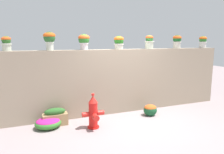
{
  "coord_description": "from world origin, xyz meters",
  "views": [
    {
      "loc": [
        -2.45,
        -4.69,
        2.09
      ],
      "look_at": [
        -0.33,
        0.74,
        1.09
      ],
      "focal_mm": 34.08,
      "sensor_mm": 36.0,
      "label": 1
    }
  ],
  "objects_px": {
    "potted_plant_1": "(49,38)",
    "planter_box": "(55,117)",
    "flower_bush_right": "(48,123)",
    "potted_plant_6": "(203,41)",
    "flower_bush_left": "(150,109)",
    "potted_plant_3": "(119,42)",
    "potted_plant_2": "(84,40)",
    "potted_plant_4": "(149,41)",
    "potted_plant_5": "(177,40)",
    "fire_hydrant": "(93,113)",
    "potted_plant_0": "(6,42)"
  },
  "relations": [
    {
      "from": "potted_plant_1",
      "to": "planter_box",
      "type": "bearing_deg",
      "value": -89.43
    },
    {
      "from": "flower_bush_right",
      "to": "potted_plant_6",
      "type": "bearing_deg",
      "value": 5.6
    },
    {
      "from": "flower_bush_left",
      "to": "planter_box",
      "type": "relative_size",
      "value": 0.63
    },
    {
      "from": "potted_plant_3",
      "to": "potted_plant_2",
      "type": "bearing_deg",
      "value": 177.09
    },
    {
      "from": "potted_plant_6",
      "to": "flower_bush_right",
      "type": "relative_size",
      "value": 0.64
    },
    {
      "from": "potted_plant_6",
      "to": "planter_box",
      "type": "distance_m",
      "value": 5.29
    },
    {
      "from": "potted_plant_4",
      "to": "potted_plant_5",
      "type": "height_order",
      "value": "potted_plant_5"
    },
    {
      "from": "potted_plant_3",
      "to": "planter_box",
      "type": "distance_m",
      "value": 2.67
    },
    {
      "from": "flower_bush_right",
      "to": "potted_plant_3",
      "type": "bearing_deg",
      "value": 13.86
    },
    {
      "from": "potted_plant_1",
      "to": "potted_plant_4",
      "type": "relative_size",
      "value": 1.14
    },
    {
      "from": "fire_hydrant",
      "to": "flower_bush_left",
      "type": "relative_size",
      "value": 2.23
    },
    {
      "from": "potted_plant_6",
      "to": "fire_hydrant",
      "type": "relative_size",
      "value": 0.47
    },
    {
      "from": "potted_plant_1",
      "to": "potted_plant_2",
      "type": "distance_m",
      "value": 0.89
    },
    {
      "from": "potted_plant_6",
      "to": "flower_bush_left",
      "type": "xyz_separation_m",
      "value": [
        -2.36,
        -0.64,
        -1.9
      ]
    },
    {
      "from": "potted_plant_0",
      "to": "potted_plant_4",
      "type": "bearing_deg",
      "value": -0.8
    },
    {
      "from": "potted_plant_2",
      "to": "flower_bush_left",
      "type": "xyz_separation_m",
      "value": [
        1.7,
        -0.7,
        -1.93
      ]
    },
    {
      "from": "potted_plant_1",
      "to": "flower_bush_right",
      "type": "bearing_deg",
      "value": -107.92
    },
    {
      "from": "potted_plant_0",
      "to": "fire_hydrant",
      "type": "xyz_separation_m",
      "value": [
        1.84,
        -0.96,
        -1.67
      ]
    },
    {
      "from": "potted_plant_2",
      "to": "flower_bush_right",
      "type": "bearing_deg",
      "value": -152.33
    },
    {
      "from": "potted_plant_1",
      "to": "fire_hydrant",
      "type": "xyz_separation_m",
      "value": [
        0.85,
        -0.95,
        -1.77
      ]
    },
    {
      "from": "potted_plant_3",
      "to": "flower_bush_left",
      "type": "bearing_deg",
      "value": -42.92
    },
    {
      "from": "potted_plant_2",
      "to": "planter_box",
      "type": "xyz_separation_m",
      "value": [
        -0.89,
        -0.45,
        -1.89
      ]
    },
    {
      "from": "planter_box",
      "to": "potted_plant_0",
      "type": "bearing_deg",
      "value": 155.43
    },
    {
      "from": "flower_bush_right",
      "to": "fire_hydrant",
      "type": "bearing_deg",
      "value": -21.24
    },
    {
      "from": "potted_plant_5",
      "to": "potted_plant_6",
      "type": "xyz_separation_m",
      "value": [
        1.03,
        -0.03,
        -0.02
      ]
    },
    {
      "from": "potted_plant_3",
      "to": "planter_box",
      "type": "bearing_deg",
      "value": -168.03
    },
    {
      "from": "potted_plant_2",
      "to": "flower_bush_right",
      "type": "distance_m",
      "value": 2.31
    },
    {
      "from": "potted_plant_4",
      "to": "potted_plant_5",
      "type": "bearing_deg",
      "value": 1.23
    },
    {
      "from": "potted_plant_4",
      "to": "planter_box",
      "type": "bearing_deg",
      "value": -172.09
    },
    {
      "from": "flower_bush_left",
      "to": "fire_hydrant",
      "type": "bearing_deg",
      "value": -171.53
    },
    {
      "from": "potted_plant_0",
      "to": "potted_plant_4",
      "type": "relative_size",
      "value": 0.87
    },
    {
      "from": "flower_bush_left",
      "to": "flower_bush_right",
      "type": "height_order",
      "value": "flower_bush_left"
    },
    {
      "from": "potted_plant_1",
      "to": "potted_plant_4",
      "type": "distance_m",
      "value": 2.89
    },
    {
      "from": "potted_plant_1",
      "to": "potted_plant_6",
      "type": "relative_size",
      "value": 1.18
    },
    {
      "from": "potted_plant_2",
      "to": "fire_hydrant",
      "type": "relative_size",
      "value": 0.5
    },
    {
      "from": "potted_plant_0",
      "to": "flower_bush_left",
      "type": "height_order",
      "value": "potted_plant_0"
    },
    {
      "from": "potted_plant_5",
      "to": "potted_plant_3",
      "type": "bearing_deg",
      "value": -179.36
    },
    {
      "from": "potted_plant_0",
      "to": "potted_plant_2",
      "type": "xyz_separation_m",
      "value": [
        1.88,
        -0.0,
        0.06
      ]
    },
    {
      "from": "potted_plant_4",
      "to": "flower_bush_right",
      "type": "xyz_separation_m",
      "value": [
        -3.06,
        -0.51,
        -1.94
      ]
    },
    {
      "from": "potted_plant_1",
      "to": "potted_plant_3",
      "type": "xyz_separation_m",
      "value": [
        1.89,
        -0.04,
        -0.09
      ]
    },
    {
      "from": "potted_plant_1",
      "to": "potted_plant_2",
      "type": "xyz_separation_m",
      "value": [
        0.89,
        0.01,
        -0.05
      ]
    },
    {
      "from": "flower_bush_left",
      "to": "flower_bush_right",
      "type": "xyz_separation_m",
      "value": [
        -2.77,
        0.14,
        -0.04
      ]
    },
    {
      "from": "flower_bush_right",
      "to": "planter_box",
      "type": "distance_m",
      "value": 0.23
    },
    {
      "from": "potted_plant_1",
      "to": "fire_hydrant",
      "type": "relative_size",
      "value": 0.55
    },
    {
      "from": "potted_plant_3",
      "to": "potted_plant_6",
      "type": "bearing_deg",
      "value": -0.15
    },
    {
      "from": "potted_plant_2",
      "to": "potted_plant_4",
      "type": "bearing_deg",
      "value": -1.44
    },
    {
      "from": "potted_plant_2",
      "to": "flower_bush_left",
      "type": "distance_m",
      "value": 2.66
    },
    {
      "from": "potted_plant_1",
      "to": "potted_plant_0",
      "type": "bearing_deg",
      "value": 179.02
    },
    {
      "from": "potted_plant_4",
      "to": "potted_plant_2",
      "type": "bearing_deg",
      "value": 178.56
    },
    {
      "from": "potted_plant_1",
      "to": "potted_plant_3",
      "type": "height_order",
      "value": "potted_plant_1"
    }
  ]
}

